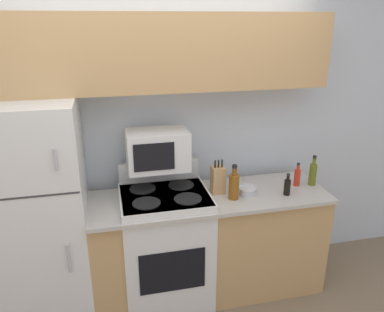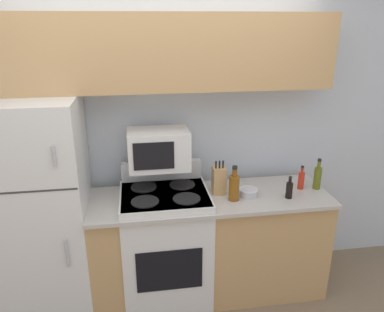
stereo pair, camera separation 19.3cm
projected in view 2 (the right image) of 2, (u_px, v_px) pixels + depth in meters
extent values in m
cube|color=silver|center=(160.00, 138.00, 3.14)|extent=(8.00, 0.05, 2.55)
cube|color=tan|center=(209.00, 246.00, 3.12)|extent=(1.89, 0.58, 0.87)
cube|color=#BCB7AD|center=(211.00, 198.00, 2.95)|extent=(1.89, 0.62, 0.03)
cube|color=white|center=(40.00, 211.00, 2.82)|extent=(0.71, 0.64, 1.71)
cube|color=#383838|center=(22.00, 192.00, 2.42)|extent=(0.69, 0.01, 0.01)
cylinder|color=#B7B7BC|center=(54.00, 156.00, 2.35)|extent=(0.02, 0.02, 0.14)
cylinder|color=#B7B7BC|center=(67.00, 253.00, 2.60)|extent=(0.02, 0.02, 0.22)
cube|color=tan|center=(159.00, 52.00, 2.72)|extent=(2.61, 0.32, 0.55)
cube|color=white|center=(166.00, 246.00, 3.04)|extent=(0.69, 0.58, 0.96)
cube|color=black|center=(170.00, 271.00, 2.78)|extent=(0.49, 0.01, 0.34)
cube|color=#2D2D2D|center=(165.00, 194.00, 2.88)|extent=(0.66, 0.55, 0.01)
cube|color=white|center=(161.00, 170.00, 3.10)|extent=(0.66, 0.06, 0.16)
cylinder|color=black|center=(145.00, 202.00, 2.74)|extent=(0.21, 0.21, 0.01)
cylinder|color=black|center=(187.00, 199.00, 2.78)|extent=(0.21, 0.21, 0.01)
cylinder|color=black|center=(144.00, 187.00, 2.97)|extent=(0.21, 0.21, 0.01)
cylinder|color=black|center=(182.00, 185.00, 3.02)|extent=(0.21, 0.21, 0.01)
cube|color=white|center=(159.00, 149.00, 2.89)|extent=(0.47, 0.30, 0.30)
cube|color=black|center=(154.00, 156.00, 2.74)|extent=(0.30, 0.01, 0.21)
cube|color=tan|center=(219.00, 180.00, 2.96)|extent=(0.10, 0.11, 0.22)
cylinder|color=black|center=(216.00, 165.00, 2.90)|extent=(0.01, 0.01, 0.06)
cylinder|color=black|center=(220.00, 165.00, 2.90)|extent=(0.01, 0.01, 0.06)
cylinder|color=black|center=(223.00, 164.00, 2.91)|extent=(0.01, 0.01, 0.06)
cylinder|color=silver|center=(248.00, 193.00, 2.94)|extent=(0.14, 0.14, 0.05)
torus|color=silver|center=(248.00, 189.00, 2.93)|extent=(0.15, 0.15, 0.01)
cylinder|color=red|center=(301.00, 181.00, 3.05)|extent=(0.05, 0.05, 0.14)
cylinder|color=red|center=(302.00, 170.00, 3.02)|extent=(0.02, 0.02, 0.04)
cylinder|color=black|center=(303.00, 167.00, 3.01)|extent=(0.02, 0.03, 0.02)
cylinder|color=#5B6619|center=(317.00, 178.00, 3.05)|extent=(0.06, 0.06, 0.18)
cylinder|color=#5B6619|center=(319.00, 165.00, 3.01)|extent=(0.03, 0.03, 0.06)
cylinder|color=black|center=(320.00, 160.00, 2.99)|extent=(0.03, 0.03, 0.02)
cylinder|color=black|center=(289.00, 190.00, 2.90)|extent=(0.05, 0.05, 0.13)
cylinder|color=black|center=(290.00, 181.00, 2.87)|extent=(0.02, 0.02, 0.04)
cylinder|color=black|center=(290.00, 177.00, 2.86)|extent=(0.03, 0.03, 0.01)
cylinder|color=brown|center=(234.00, 188.00, 2.85)|extent=(0.08, 0.08, 0.20)
cylinder|color=brown|center=(235.00, 173.00, 2.81)|extent=(0.04, 0.04, 0.06)
cylinder|color=black|center=(235.00, 168.00, 2.79)|extent=(0.04, 0.04, 0.02)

